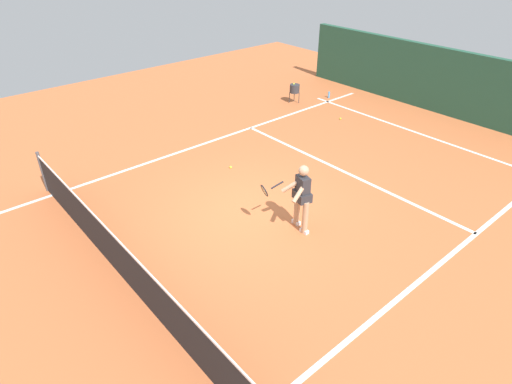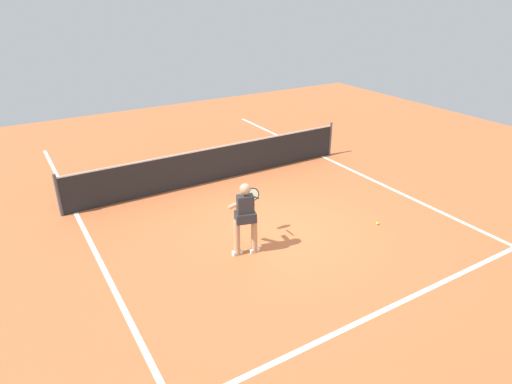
# 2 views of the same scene
# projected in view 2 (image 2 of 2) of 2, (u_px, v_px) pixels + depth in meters

# --- Properties ---
(ground_plane) EXTENTS (24.58, 24.58, 0.00)m
(ground_plane) POSITION_uv_depth(u_px,v_px,m) (281.00, 230.00, 9.88)
(ground_plane) COLOR #C66638
(service_line_marking) EXTENTS (7.58, 0.10, 0.01)m
(service_line_marking) POSITION_uv_depth(u_px,v_px,m) (386.00, 309.00, 7.43)
(service_line_marking) COLOR white
(service_line_marking) RESTS_ON ground
(sideline_left_marking) EXTENTS (0.10, 16.91, 0.01)m
(sideline_left_marking) POSITION_uv_depth(u_px,v_px,m) (111.00, 283.00, 8.10)
(sideline_left_marking) COLOR white
(sideline_left_marking) RESTS_ON ground
(sideline_right_marking) EXTENTS (0.10, 16.91, 0.01)m
(sideline_right_marking) POSITION_uv_depth(u_px,v_px,m) (400.00, 193.00, 11.65)
(sideline_right_marking) COLOR white
(sideline_right_marking) RESTS_ON ground
(court_net) EXTENTS (8.26, 0.08, 1.07)m
(court_net) POSITION_uv_depth(u_px,v_px,m) (216.00, 164.00, 12.20)
(court_net) COLOR #4C4C51
(court_net) RESTS_ON ground
(tennis_player) EXTENTS (0.95, 0.88, 1.55)m
(tennis_player) POSITION_uv_depth(u_px,v_px,m) (245.00, 216.00, 8.69)
(tennis_player) COLOR tan
(tennis_player) RESTS_ON ground
(tennis_ball_near) EXTENTS (0.07, 0.07, 0.07)m
(tennis_ball_near) POSITION_uv_depth(u_px,v_px,m) (378.00, 223.00, 10.08)
(tennis_ball_near) COLOR #D1E533
(tennis_ball_near) RESTS_ON ground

